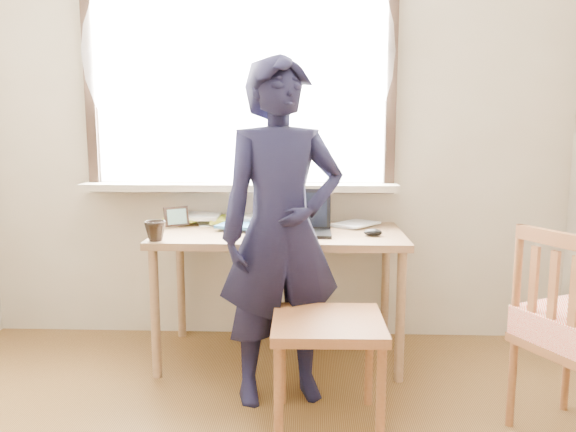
{
  "coord_description": "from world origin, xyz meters",
  "views": [
    {
      "loc": [
        0.22,
        -1.36,
        1.28
      ],
      "look_at": [
        0.12,
        0.95,
        0.91
      ],
      "focal_mm": 35.0,
      "sensor_mm": 36.0,
      "label": 1
    }
  ],
  "objects_px": {
    "mug_white": "(265,219)",
    "work_chair": "(328,336)",
    "desk": "(280,245)",
    "person": "(282,233)",
    "laptop": "(300,223)",
    "mug_dark": "(155,231)"
  },
  "relations": [
    {
      "from": "mug_white",
      "to": "work_chair",
      "type": "relative_size",
      "value": 0.25
    },
    {
      "from": "desk",
      "to": "person",
      "type": "bearing_deg",
      "value": -85.67
    },
    {
      "from": "laptop",
      "to": "work_chair",
      "type": "xyz_separation_m",
      "value": [
        0.13,
        -0.69,
        -0.37
      ]
    },
    {
      "from": "laptop",
      "to": "person",
      "type": "bearing_deg",
      "value": -99.83
    },
    {
      "from": "mug_dark",
      "to": "work_chair",
      "type": "xyz_separation_m",
      "value": [
        0.85,
        -0.46,
        -0.36
      ]
    },
    {
      "from": "desk",
      "to": "person",
      "type": "xyz_separation_m",
      "value": [
        0.03,
        -0.46,
        0.16
      ]
    },
    {
      "from": "mug_white",
      "to": "person",
      "type": "distance_m",
      "value": 0.63
    },
    {
      "from": "person",
      "to": "laptop",
      "type": "bearing_deg",
      "value": 63.51
    },
    {
      "from": "mug_dark",
      "to": "person",
      "type": "distance_m",
      "value": 0.67
    },
    {
      "from": "mug_white",
      "to": "mug_dark",
      "type": "height_order",
      "value": "mug_dark"
    },
    {
      "from": "desk",
      "to": "laptop",
      "type": "distance_m",
      "value": 0.17
    },
    {
      "from": "desk",
      "to": "person",
      "type": "height_order",
      "value": "person"
    },
    {
      "from": "work_chair",
      "to": "person",
      "type": "relative_size",
      "value": 0.3
    },
    {
      "from": "mug_white",
      "to": "person",
      "type": "bearing_deg",
      "value": -78.35
    },
    {
      "from": "mug_dark",
      "to": "mug_white",
      "type": "bearing_deg",
      "value": 39.44
    },
    {
      "from": "laptop",
      "to": "desk",
      "type": "bearing_deg",
      "value": 164.03
    },
    {
      "from": "laptop",
      "to": "work_chair",
      "type": "height_order",
      "value": "laptop"
    },
    {
      "from": "mug_white",
      "to": "desk",
      "type": "bearing_deg",
      "value": -59.29
    },
    {
      "from": "laptop",
      "to": "mug_dark",
      "type": "relative_size",
      "value": 3.13
    },
    {
      "from": "desk",
      "to": "mug_white",
      "type": "distance_m",
      "value": 0.22
    },
    {
      "from": "work_chair",
      "to": "mug_white",
      "type": "bearing_deg",
      "value": 110.86
    },
    {
      "from": "desk",
      "to": "mug_white",
      "type": "bearing_deg",
      "value": 120.71
    }
  ]
}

